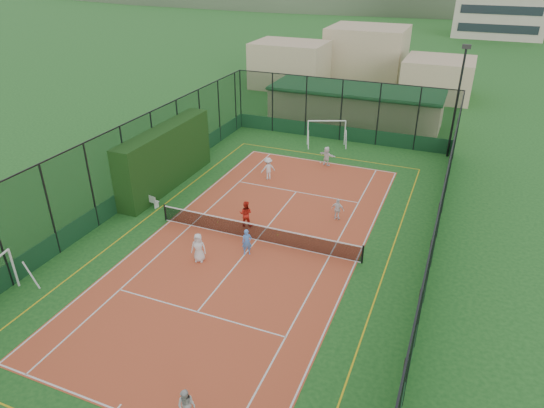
{
  "coord_description": "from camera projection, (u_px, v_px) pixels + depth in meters",
  "views": [
    {
      "loc": [
        9.24,
        -20.43,
        13.95
      ],
      "look_at": [
        0.04,
        2.1,
        1.2
      ],
      "focal_mm": 32.0,
      "sensor_mm": 36.0,
      "label": 1
    }
  ],
  "objects": [
    {
      "name": "tennis_balls",
      "position": [
        247.0,
        225.0,
        27.65
      ],
      "size": [
        3.8,
        1.03,
        0.07
      ],
      "color": "#CCE033",
      "rests_on": "court_slab"
    },
    {
      "name": "child_near_right",
      "position": [
        186.0,
        406.0,
        15.93
      ],
      "size": [
        0.71,
        0.6,
        1.31
      ],
      "primitive_type": "imported",
      "rotation": [
        0.0,
        0.0,
        0.17
      ],
      "color": "silver",
      "rests_on": "court_slab"
    },
    {
      "name": "futsal_goal_far",
      "position": [
        326.0,
        133.0,
        38.84
      ],
      "size": [
        3.19,
        2.01,
        1.99
      ],
      "primitive_type": null,
      "rotation": [
        0.0,
        0.0,
        0.39
      ],
      "color": "white",
      "rests_on": "ground"
    },
    {
      "name": "child_far_right",
      "position": [
        338.0,
        209.0,
        28.03
      ],
      "size": [
        0.79,
        0.37,
        1.32
      ],
      "primitive_type": "imported",
      "rotation": [
        0.0,
        0.0,
        3.08
      ],
      "color": "white",
      "rests_on": "court_slab"
    },
    {
      "name": "distant_hills",
      "position": [
        453.0,
        2.0,
        149.33
      ],
      "size": [
        200.0,
        60.0,
        24.0
      ],
      "primitive_type": null,
      "color": "#384C33",
      "rests_on": "ground"
    },
    {
      "name": "clubhouse",
      "position": [
        355.0,
        106.0,
        43.63
      ],
      "size": [
        15.2,
        7.2,
        3.15
      ],
      "primitive_type": null,
      "color": "tan",
      "rests_on": "ground"
    },
    {
      "name": "perimeter_fence",
      "position": [
        256.0,
        199.0,
        25.16
      ],
      "size": [
        18.12,
        34.12,
        5.0
      ],
      "primitive_type": null,
      "color": "black",
      "rests_on": "ground"
    },
    {
      "name": "floodlight_ne",
      "position": [
        456.0,
        103.0,
        35.14
      ],
      "size": [
        0.6,
        0.26,
        8.25
      ],
      "primitive_type": null,
      "color": "black",
      "rests_on": "ground"
    },
    {
      "name": "child_far_left",
      "position": [
        268.0,
        168.0,
        33.01
      ],
      "size": [
        1.13,
        1.09,
        1.55
      ],
      "primitive_type": "imported",
      "rotation": [
        0.0,
        0.0,
        3.85
      ],
      "color": "silver",
      "rests_on": "court_slab"
    },
    {
      "name": "court_slab",
      "position": [
        257.0,
        240.0,
        26.32
      ],
      "size": [
        11.17,
        23.97,
        0.01
      ],
      "primitive_type": "cube",
      "color": "#BE522A",
      "rests_on": "ground"
    },
    {
      "name": "hedge_left",
      "position": [
        166.0,
        157.0,
        31.6
      ],
      "size": [
        1.37,
        9.11,
        3.98
      ],
      "primitive_type": "cube",
      "color": "black",
      "rests_on": "ground"
    },
    {
      "name": "coach",
      "position": [
        246.0,
        214.0,
        27.34
      ],
      "size": [
        0.83,
        0.7,
        1.54
      ],
      "primitive_type": "imported",
      "rotation": [
        0.0,
        0.0,
        3.3
      ],
      "color": "red",
      "rests_on": "court_slab"
    },
    {
      "name": "ground",
      "position": [
        257.0,
        240.0,
        26.32
      ],
      "size": [
        300.0,
        300.0,
        0.0
      ],
      "primitive_type": "plane",
      "color": "#1B501E",
      "rests_on": "ground"
    },
    {
      "name": "child_near_left",
      "position": [
        199.0,
        248.0,
        24.2
      ],
      "size": [
        0.85,
        0.66,
        1.55
      ],
      "primitive_type": "imported",
      "rotation": [
        0.0,
        0.0,
        0.24
      ],
      "color": "silver",
      "rests_on": "court_slab"
    },
    {
      "name": "child_near_mid",
      "position": [
        247.0,
        242.0,
        24.79
      ],
      "size": [
        0.62,
        0.56,
        1.41
      ],
      "primitive_type": "imported",
      "rotation": [
        0.0,
        0.0,
        0.55
      ],
      "color": "#4F87E0",
      "rests_on": "court_slab"
    },
    {
      "name": "white_bench",
      "position": [
        149.0,
        199.0,
        29.76
      ],
      "size": [
        1.52,
        0.72,
        0.83
      ],
      "primitive_type": null,
      "rotation": [
        0.0,
        0.0,
        -0.22
      ],
      "color": "white",
      "rests_on": "ground"
    },
    {
      "name": "child_far_back",
      "position": [
        327.0,
        156.0,
        35.16
      ],
      "size": [
        1.39,
        0.81,
        1.43
      ],
      "primitive_type": "imported",
      "rotation": [
        0.0,
        0.0,
        2.83
      ],
      "color": "white",
      "rests_on": "court_slab"
    },
    {
      "name": "tennis_net",
      "position": [
        257.0,
        232.0,
        26.07
      ],
      "size": [
        11.67,
        0.12,
        1.06
      ],
      "primitive_type": null,
      "color": "black",
      "rests_on": "ground"
    }
  ]
}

